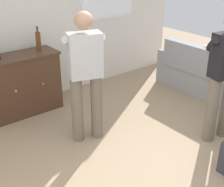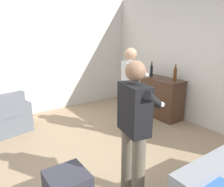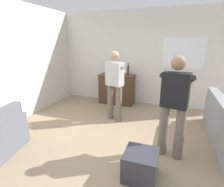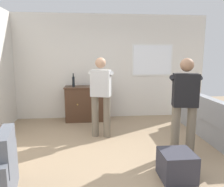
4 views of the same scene
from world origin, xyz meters
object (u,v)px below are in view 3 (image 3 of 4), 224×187
Objects in this scene: bottle_liquor_amber at (107,70)px; ottoman at (141,165)px; person_standing_right at (174,103)px; sideboard_cabinet at (117,89)px; person_standing_left at (115,83)px; bottle_wine_green at (128,70)px.

bottle_liquor_amber is 0.75× the size of ottoman.
bottle_liquor_amber is at bearing 131.81° from person_standing_right.
person_standing_right reaches higher than ottoman.
person_standing_left is at bearing -74.11° from sideboard_cabinet.
bottle_liquor_amber is 0.21× the size of person_standing_right.
bottle_wine_green is at bearing 108.17° from ottoman.
bottle_wine_green is at bearing 120.41° from person_standing_right.
sideboard_cabinet is 0.69m from bottle_wine_green.
sideboard_cabinet is at bearing 105.89° from person_standing_left.
person_standing_left is (0.00, -1.25, -0.13)m from bottle_wine_green.
ottoman is at bearing -118.76° from person_standing_right.
bottle_wine_green is 2.67m from person_standing_right.
person_standing_right is at bearing 61.24° from ottoman.
person_standing_right is at bearing -53.13° from sideboard_cabinet.
bottle_wine_green is 0.77× the size of ottoman.
sideboard_cabinet is at bearing 114.18° from ottoman.
person_standing_right is (1.69, -2.25, 0.48)m from sideboard_cabinet.
person_standing_left is (-0.98, 1.74, 0.74)m from ottoman.
bottle_wine_green is at bearing 8.38° from sideboard_cabinet.
person_standing_right reaches higher than sideboard_cabinet.
sideboard_cabinet is at bearing 2.76° from bottle_liquor_amber.
ottoman is at bearing -60.65° from person_standing_left.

